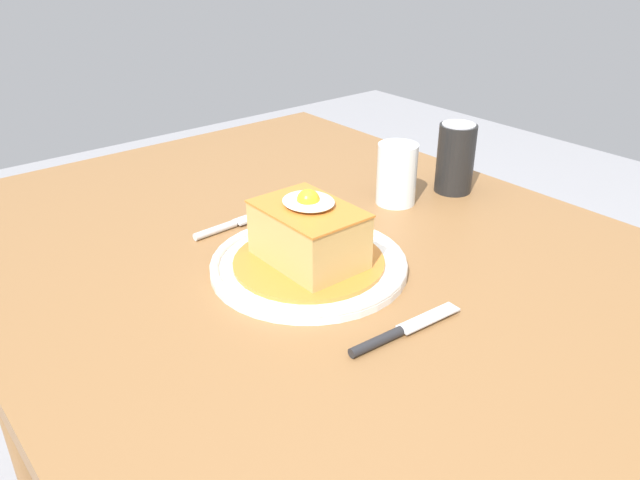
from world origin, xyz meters
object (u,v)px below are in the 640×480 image
Objects in this scene: main_plate at (309,264)px; drinking_glass at (397,178)px; knife at (392,335)px; fork at (227,226)px; soda_can at (455,158)px.

main_plate is 0.28m from drinking_glass.
knife is 0.40m from drinking_glass.
main_plate reaches higher than fork.
knife is (0.37, -0.00, -0.00)m from fork.
main_plate is 2.21× the size of soda_can.
drinking_glass is (-0.28, 0.29, 0.04)m from knife.
soda_can is at bearing 73.26° from fork.
soda_can is (-0.06, 0.38, 0.05)m from main_plate.
main_plate is at bearing 172.18° from knife.
soda_can reaches higher than fork.
main_plate is 0.19m from knife.
drinking_glass is at bearing 134.10° from knife.
knife is at bearing -0.58° from fork.
drinking_glass is (-0.09, 0.26, 0.04)m from main_plate.
fork is at bearing -173.03° from main_plate.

